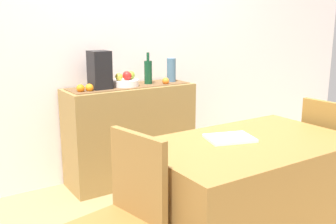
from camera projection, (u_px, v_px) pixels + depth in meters
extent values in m
cube|color=#9B7F52|center=(197.00, 217.00, 2.98)|extent=(6.40, 6.40, 0.02)
cube|color=silver|center=(123.00, 32.00, 3.63)|extent=(6.40, 0.06, 2.70)
cube|color=olive|center=(131.00, 133.00, 3.58)|extent=(1.18, 0.42, 0.88)
cube|color=brown|center=(130.00, 86.00, 3.48)|extent=(1.11, 0.32, 0.01)
cylinder|color=white|center=(125.00, 83.00, 3.45)|extent=(0.24, 0.24, 0.06)
sphere|color=red|center=(127.00, 76.00, 3.42)|extent=(0.08, 0.08, 0.08)
sphere|color=#84A62F|center=(131.00, 75.00, 3.48)|extent=(0.07, 0.07, 0.07)
sphere|color=gold|center=(119.00, 77.00, 3.39)|extent=(0.07, 0.07, 0.07)
cylinder|color=#124125|center=(148.00, 73.00, 3.56)|extent=(0.07, 0.07, 0.22)
cylinder|color=#124125|center=(148.00, 57.00, 3.53)|extent=(0.03, 0.03, 0.08)
cube|color=black|center=(100.00, 70.00, 3.30)|extent=(0.16, 0.18, 0.33)
cylinder|color=#456A84|center=(171.00, 70.00, 3.70)|extent=(0.09, 0.09, 0.23)
sphere|color=orange|center=(166.00, 81.00, 3.57)|extent=(0.06, 0.06, 0.06)
sphere|color=orange|center=(89.00, 88.00, 3.20)|extent=(0.07, 0.07, 0.07)
sphere|color=orange|center=(80.00, 88.00, 3.18)|extent=(0.07, 0.07, 0.07)
cube|color=olive|center=(247.00, 198.00, 2.44)|extent=(1.30, 0.80, 0.74)
cube|color=white|center=(230.00, 138.00, 2.39)|extent=(0.33, 0.28, 0.02)
cube|color=olive|center=(138.00, 176.00, 2.00)|extent=(0.12, 0.40, 0.45)
cube|color=#9E6C2B|center=(335.00, 186.00, 2.97)|extent=(0.42, 0.42, 0.45)
cube|color=olive|center=(327.00, 133.00, 2.76)|extent=(0.06, 0.40, 0.45)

